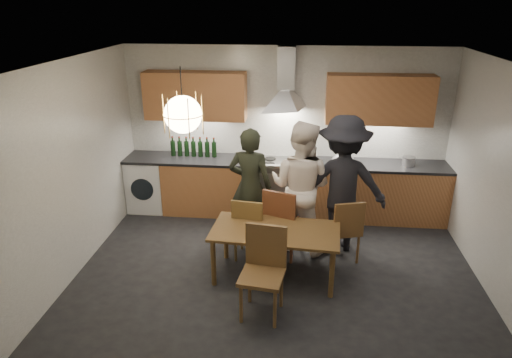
# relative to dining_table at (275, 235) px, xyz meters

# --- Properties ---
(ground) EXTENTS (5.00, 5.00, 0.00)m
(ground) POSITION_rel_dining_table_xyz_m (0.01, -0.16, -0.57)
(ground) COLOR black
(ground) RESTS_ON ground
(room_shell) EXTENTS (5.02, 4.52, 2.61)m
(room_shell) POSITION_rel_dining_table_xyz_m (0.01, -0.16, 1.13)
(room_shell) COLOR silver
(room_shell) RESTS_ON ground
(counter_run) EXTENTS (5.00, 0.62, 0.90)m
(counter_run) POSITION_rel_dining_table_xyz_m (0.04, 1.79, -0.12)
(counter_run) COLOR #CF874F
(counter_run) RESTS_ON ground
(range_stove) EXTENTS (0.90, 0.60, 0.92)m
(range_stove) POSITION_rel_dining_table_xyz_m (0.01, 1.79, -0.13)
(range_stove) COLOR silver
(range_stove) RESTS_ON ground
(wall_fixtures) EXTENTS (4.30, 0.54, 1.10)m
(wall_fixtures) POSITION_rel_dining_table_xyz_m (0.01, 1.91, 1.30)
(wall_fixtures) COLOR #C6804C
(wall_fixtures) RESTS_ON ground
(pendant_lamp) EXTENTS (0.43, 0.43, 0.70)m
(pendant_lamp) POSITION_rel_dining_table_xyz_m (-0.99, -0.26, 1.53)
(pendant_lamp) COLOR black
(pendant_lamp) RESTS_ON ground
(dining_table) EXTENTS (1.59, 0.88, 0.65)m
(dining_table) POSITION_rel_dining_table_xyz_m (0.00, 0.00, 0.00)
(dining_table) COLOR brown
(dining_table) RESTS_ON ground
(chair_back_left) EXTENTS (0.45, 0.45, 0.89)m
(chair_back_left) POSITION_rel_dining_table_xyz_m (-0.36, 0.35, -0.07)
(chair_back_left) COLOR brown
(chair_back_left) RESTS_ON ground
(chair_back_mid) EXTENTS (0.57, 0.57, 0.99)m
(chair_back_mid) POSITION_rel_dining_table_xyz_m (0.06, 0.46, -0.01)
(chair_back_mid) COLOR brown
(chair_back_mid) RESTS_ON ground
(chair_back_right) EXTENTS (0.49, 0.49, 0.88)m
(chair_back_right) POSITION_rel_dining_table_xyz_m (0.88, 0.44, -0.07)
(chair_back_right) COLOR brown
(chair_back_right) RESTS_ON ground
(chair_front) EXTENTS (0.51, 0.51, 1.00)m
(chair_front) POSITION_rel_dining_table_xyz_m (-0.08, -0.67, 0.00)
(chair_front) COLOR brown
(chair_front) RESTS_ON ground
(person_left) EXTENTS (0.66, 0.49, 1.66)m
(person_left) POSITION_rel_dining_table_xyz_m (-0.41, 0.89, 0.26)
(person_left) COLOR black
(person_left) RESTS_ON ground
(person_mid) EXTENTS (1.07, 0.96, 1.80)m
(person_mid) POSITION_rel_dining_table_xyz_m (0.28, 0.77, 0.33)
(person_mid) COLOR white
(person_mid) RESTS_ON ground
(person_right) EXTENTS (1.22, 0.71, 1.87)m
(person_right) POSITION_rel_dining_table_xyz_m (0.84, 0.84, 0.36)
(person_right) COLOR black
(person_right) RESTS_ON ground
(mixing_bowl) EXTENTS (0.40, 0.40, 0.08)m
(mixing_bowl) POSITION_rel_dining_table_xyz_m (0.91, 1.78, 0.37)
(mixing_bowl) COLOR #A7A7AB
(mixing_bowl) RESTS_ON counter_run
(stock_pot) EXTENTS (0.24, 0.24, 0.13)m
(stock_pot) POSITION_rel_dining_table_xyz_m (1.89, 1.78, 0.39)
(stock_pot) COLOR silver
(stock_pot) RESTS_ON counter_run
(wine_bottles) EXTENTS (0.74, 0.07, 0.31)m
(wine_bottles) POSITION_rel_dining_table_xyz_m (-1.42, 1.88, 0.48)
(wine_bottles) COLOR black
(wine_bottles) RESTS_ON counter_run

